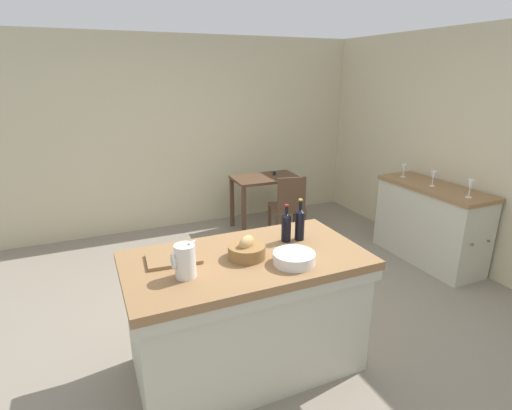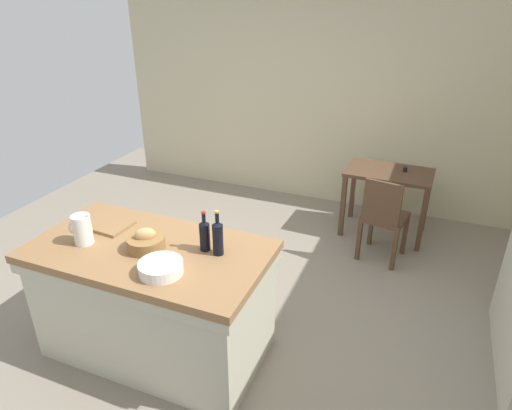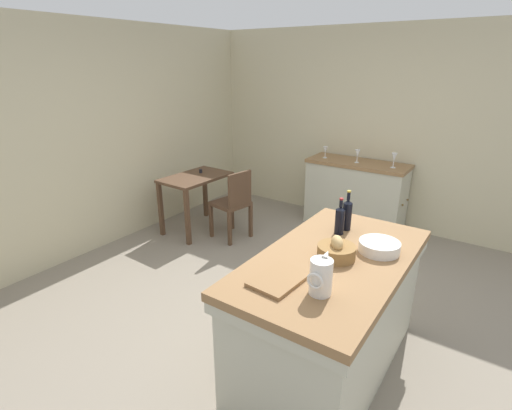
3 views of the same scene
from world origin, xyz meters
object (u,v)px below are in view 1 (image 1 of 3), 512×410
wine_glass_left (433,176)px  writing_desk (266,185)px  bread_basket (247,250)px  wine_bottle_amber (286,226)px  cutting_board (174,258)px  wine_glass_far_left (471,185)px  wine_glass_middle (404,168)px  wine_bottle_dark (300,223)px  side_cabinet (430,223)px  wash_bowl (294,258)px  wooden_chair (288,207)px  island_table (246,309)px  pitcher (185,261)px

wine_glass_left → writing_desk: bearing=126.9°
bread_basket → wine_bottle_amber: size_ratio=0.89×
wine_bottle_amber → wine_glass_left: size_ratio=1.71×
cutting_board → wine_glass_far_left: (3.07, 0.21, 0.12)m
wine_glass_left → wine_glass_middle: 0.45m
bread_basket → wine_bottle_dark: size_ratio=0.80×
side_cabinet → writing_desk: (-1.31, 1.69, 0.17)m
wine_glass_left → wine_glass_middle: bearing=89.5°
bread_basket → wine_glass_middle: (2.60, 1.30, 0.05)m
wash_bowl → cutting_board: (-0.72, 0.37, -0.03)m
side_cabinet → wooden_chair: (-1.26, 1.11, 0.03)m
island_table → side_cabinet: same height
wash_bowl → side_cabinet: bearing=23.7°
island_table → wash_bowl: 0.57m
bread_basket → cutting_board: bread_basket is taller
side_cabinet → bread_basket: (-2.64, -0.84, 0.51)m
writing_desk → wash_bowl: 2.96m
writing_desk → pitcher: pitcher is taller
wooden_chair → wine_glass_far_left: bearing=-52.1°
writing_desk → wine_bottle_amber: 2.60m
wash_bowl → wine_glass_far_left: size_ratio=1.52×
wine_bottle_dark → wine_glass_left: size_ratio=1.90×
island_table → wooden_chair: size_ratio=1.84×
wine_bottle_amber → wine_bottle_dark: bearing=-7.4°
island_table → cutting_board: cutting_board is taller
island_table → wash_bowl: wash_bowl is taller
cutting_board → wine_bottle_amber: bearing=-1.4°
wooden_chair → wine_bottle_dark: (-0.89, -1.82, 0.55)m
writing_desk → bread_basket: bearing=-117.7°
bread_basket → wine_glass_far_left: bearing=8.2°
wooden_chair → wine_glass_middle: 1.48m
wine_bottle_amber → wine_glass_left: 2.33m
wine_bottle_amber → wine_glass_left: wine_bottle_amber is taller
wooden_chair → pitcher: pitcher is taller
writing_desk → wash_bowl: bearing=-111.4°
side_cabinet → wine_bottle_dark: 2.34m
writing_desk → wine_bottle_amber: wine_bottle_amber is taller
wine_bottle_dark → wine_glass_middle: size_ratio=2.07×
wine_bottle_dark → wine_glass_far_left: wine_bottle_dark is taller
wine_bottle_amber → wine_glass_middle: size_ratio=1.86×
writing_desk → wine_glass_far_left: size_ratio=4.94×
side_cabinet → writing_desk: 2.15m
wine_glass_far_left → wine_glass_left: bearing=90.5°
bread_basket → wine_glass_left: (2.59, 0.84, 0.06)m
side_cabinet → wash_bowl: wash_bowl is taller
cutting_board → wine_bottle_dark: (0.95, -0.04, 0.12)m
island_table → cutting_board: bearing=162.5°
island_table → wooden_chair: (1.37, 1.93, 0.00)m
wash_bowl → wine_bottle_dark: 0.42m
cutting_board → wine_bottle_amber: 0.85m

